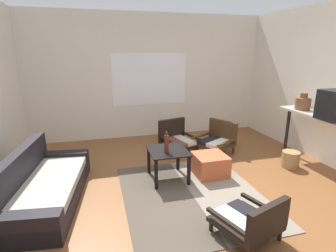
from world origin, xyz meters
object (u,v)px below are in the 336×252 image
(armchair_by_window, at_px, (177,138))
(armchair_striped_foreground, at_px, (251,221))
(console_shelf, at_px, (326,123))
(ottoman_orange, at_px, (210,165))
(clay_vase, at_px, (303,103))
(couch, at_px, (42,187))
(wicker_basket, at_px, (290,159))
(armchair_corner, at_px, (217,139))
(coffee_table, at_px, (168,156))
(glass_bottle, at_px, (166,144))

(armchair_by_window, bearing_deg, armchair_striped_foreground, -90.39)
(console_shelf, bearing_deg, armchair_by_window, 143.50)
(ottoman_orange, relative_size, clay_vase, 1.67)
(couch, relative_size, wicker_basket, 6.82)
(armchair_corner, xyz_separation_m, wicker_basket, (0.91, -0.96, -0.14))
(armchair_striped_foreground, relative_size, armchair_corner, 0.90)
(couch, xyz_separation_m, console_shelf, (4.23, -0.16, 0.60))
(console_shelf, xyz_separation_m, wicker_basket, (-0.38, 0.22, -0.67))
(armchair_striped_foreground, bearing_deg, console_shelf, 30.63)
(armchair_by_window, height_order, clay_vase, clay_vase)
(coffee_table, distance_m, armchair_by_window, 1.26)
(couch, distance_m, armchair_by_window, 2.59)
(coffee_table, relative_size, armchair_corner, 0.75)
(armchair_corner, relative_size, wicker_basket, 2.88)
(couch, distance_m, armchair_striped_foreground, 2.59)
(console_shelf, bearing_deg, ottoman_orange, 170.54)
(clay_vase, distance_m, wicker_basket, 1.02)
(coffee_table, relative_size, armchair_by_window, 0.81)
(coffee_table, bearing_deg, armchair_striped_foreground, -72.83)
(wicker_basket, bearing_deg, armchair_corner, 133.30)
(couch, bearing_deg, armchair_striped_foreground, -31.51)
(armchair_corner, distance_m, clay_vase, 1.63)
(console_shelf, bearing_deg, couch, 177.87)
(armchair_striped_foreground, height_order, glass_bottle, glass_bottle)
(ottoman_orange, bearing_deg, armchair_by_window, 99.09)
(armchair_by_window, distance_m, ottoman_orange, 1.20)
(couch, distance_m, wicker_basket, 3.86)
(clay_vase, height_order, glass_bottle, clay_vase)
(couch, xyz_separation_m, clay_vase, (4.23, 0.37, 0.82))
(armchair_corner, distance_m, console_shelf, 1.82)
(console_shelf, bearing_deg, wicker_basket, 149.70)
(armchair_by_window, relative_size, wicker_basket, 2.66)
(couch, relative_size, armchair_by_window, 2.57)
(wicker_basket, bearing_deg, ottoman_orange, 176.72)
(armchair_corner, bearing_deg, console_shelf, -42.65)
(armchair_striped_foreground, height_order, armchair_corner, armchair_corner)
(clay_vase, xyz_separation_m, glass_bottle, (-2.54, -0.28, -0.42))
(glass_bottle, bearing_deg, armchair_by_window, 66.49)
(coffee_table, height_order, ottoman_orange, coffee_table)
(couch, height_order, armchair_corner, couch)
(ottoman_orange, xyz_separation_m, clay_vase, (1.82, 0.22, 0.86))
(armchair_corner, bearing_deg, armchair_striped_foreground, -107.30)
(armchair_corner, relative_size, clay_vase, 2.78)
(ottoman_orange, xyz_separation_m, wicker_basket, (1.44, -0.08, -0.03))
(couch, xyz_separation_m, coffee_table, (1.74, 0.18, 0.17))
(clay_vase, bearing_deg, console_shelf, -90.00)
(coffee_table, relative_size, wicker_basket, 2.15)
(armchair_corner, distance_m, glass_bottle, 1.60)
(glass_bottle, bearing_deg, couch, -176.80)
(coffee_table, xyz_separation_m, glass_bottle, (-0.04, -0.08, 0.23))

